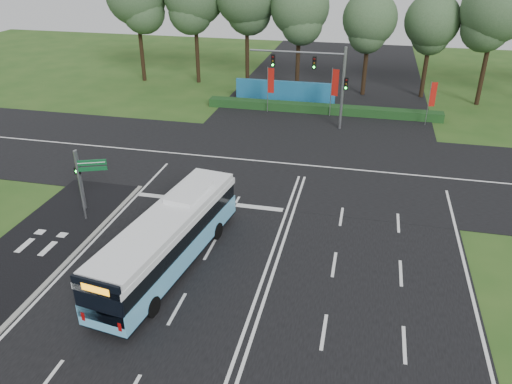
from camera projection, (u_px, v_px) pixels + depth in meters
The scene contains 15 objects.
ground at pixel (271, 257), 26.12m from camera, with size 120.00×120.00×0.00m, color #274D19.
road_main at pixel (271, 257), 26.11m from camera, with size 20.00×120.00×0.04m, color black.
road_cross at pixel (303, 165), 36.51m from camera, with size 120.00×14.00×0.05m, color black.
bike_path at pixel (25, 258), 25.99m from camera, with size 5.00×18.00×0.06m, color black.
kerb_strip at pixel (66, 263), 25.50m from camera, with size 0.25×18.00×0.12m, color gray.
city_bus at pixel (169, 239), 24.65m from camera, with size 3.87×11.48×3.24m.
pedestrian_signal at pixel (80, 178), 29.70m from camera, with size 0.32×0.44×3.91m.
street_sign at pixel (85, 177), 28.39m from camera, with size 1.61×0.70×4.39m.
banner_flag_left at pixel (270, 83), 46.25m from camera, with size 0.64×0.08×4.31m.
banner_flag_mid at pixel (334, 86), 45.06m from camera, with size 0.65×0.21×4.51m.
banner_flag_right at pixel (432, 97), 43.07m from camera, with size 0.57×0.20×3.95m.
traffic_light_gantry at pixel (322, 74), 41.72m from camera, with size 8.41×0.28×7.00m.
hedge at pixel (322, 109), 47.18m from camera, with size 22.00×1.20×0.80m, color #153B18.
blue_hoarding at pixel (285, 92), 49.82m from camera, with size 10.00×0.30×2.20m, color #1B6496.
eucalyptus_row at pixel (351, 5), 49.50m from camera, with size 55.47×8.57×12.92m.
Camera 1 is at (4.08, -21.30, 14.97)m, focal length 35.00 mm.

